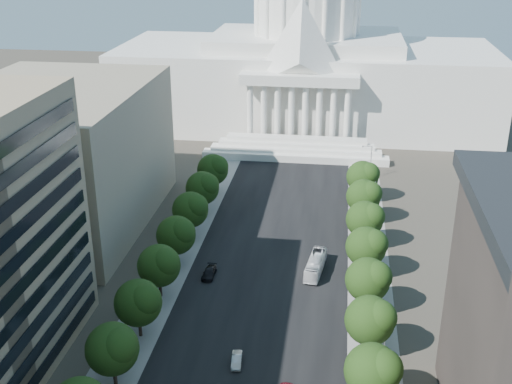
% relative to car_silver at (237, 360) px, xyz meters
% --- Properties ---
extents(road_asphalt, '(30.00, 260.00, 0.01)m').
position_rel_car_silver_xyz_m(road_asphalt, '(1.50, 35.07, -0.70)').
color(road_asphalt, black).
rests_on(road_asphalt, ground).
extents(sidewalk_left, '(8.00, 260.00, 0.02)m').
position_rel_car_silver_xyz_m(sidewalk_left, '(-17.50, 35.07, -0.70)').
color(sidewalk_left, gray).
rests_on(sidewalk_left, ground).
extents(sidewalk_right, '(8.00, 260.00, 0.02)m').
position_rel_car_silver_xyz_m(sidewalk_right, '(20.50, 35.07, -0.70)').
color(sidewalk_right, gray).
rests_on(sidewalk_right, ground).
extents(capitol, '(120.00, 56.00, 73.00)m').
position_rel_car_silver_xyz_m(capitol, '(1.50, 129.96, 19.31)').
color(capitol, white).
rests_on(capitol, ground).
extents(office_block_left_far, '(38.00, 52.00, 30.00)m').
position_rel_car_silver_xyz_m(office_block_left_far, '(-46.50, 45.07, 14.30)').
color(office_block_left_far, gray).
rests_on(office_block_left_far, ground).
extents(tree_l_d, '(7.79, 7.60, 9.97)m').
position_rel_car_silver_xyz_m(tree_l_d, '(-16.16, -7.12, 5.75)').
color(tree_l_d, '#33261C').
rests_on(tree_l_d, ground).
extents(tree_l_e, '(7.79, 7.60, 9.97)m').
position_rel_car_silver_xyz_m(tree_l_e, '(-16.16, 4.88, 5.75)').
color(tree_l_e, '#33261C').
rests_on(tree_l_e, ground).
extents(tree_l_f, '(7.79, 7.60, 9.97)m').
position_rel_car_silver_xyz_m(tree_l_f, '(-16.16, 16.88, 5.75)').
color(tree_l_f, '#33261C').
rests_on(tree_l_f, ground).
extents(tree_l_g, '(7.79, 7.60, 9.97)m').
position_rel_car_silver_xyz_m(tree_l_g, '(-16.16, 28.88, 5.75)').
color(tree_l_g, '#33261C').
rests_on(tree_l_g, ground).
extents(tree_l_h, '(7.79, 7.60, 9.97)m').
position_rel_car_silver_xyz_m(tree_l_h, '(-16.16, 40.88, 5.75)').
color(tree_l_h, '#33261C').
rests_on(tree_l_h, ground).
extents(tree_l_i, '(7.79, 7.60, 9.97)m').
position_rel_car_silver_xyz_m(tree_l_i, '(-16.16, 52.88, 5.75)').
color(tree_l_i, '#33261C').
rests_on(tree_l_i, ground).
extents(tree_l_j, '(7.79, 7.60, 9.97)m').
position_rel_car_silver_xyz_m(tree_l_j, '(-16.16, 64.88, 5.75)').
color(tree_l_j, '#33261C').
rests_on(tree_l_j, ground).
extents(tree_r_d, '(7.79, 7.60, 9.97)m').
position_rel_car_silver_xyz_m(tree_r_d, '(19.84, -7.12, 5.75)').
color(tree_r_d, '#33261C').
rests_on(tree_r_d, ground).
extents(tree_r_e, '(7.79, 7.60, 9.97)m').
position_rel_car_silver_xyz_m(tree_r_e, '(19.84, 4.88, 5.75)').
color(tree_r_e, '#33261C').
rests_on(tree_r_e, ground).
extents(tree_r_f, '(7.79, 7.60, 9.97)m').
position_rel_car_silver_xyz_m(tree_r_f, '(19.84, 16.88, 5.75)').
color(tree_r_f, '#33261C').
rests_on(tree_r_f, ground).
extents(tree_r_g, '(7.79, 7.60, 9.97)m').
position_rel_car_silver_xyz_m(tree_r_g, '(19.84, 28.88, 5.75)').
color(tree_r_g, '#33261C').
rests_on(tree_r_g, ground).
extents(tree_r_h, '(7.79, 7.60, 9.97)m').
position_rel_car_silver_xyz_m(tree_r_h, '(19.84, 40.88, 5.75)').
color(tree_r_h, '#33261C').
rests_on(tree_r_h, ground).
extents(tree_r_i, '(7.79, 7.60, 9.97)m').
position_rel_car_silver_xyz_m(tree_r_i, '(19.84, 52.88, 5.75)').
color(tree_r_i, '#33261C').
rests_on(tree_r_i, ground).
extents(tree_r_j, '(7.79, 7.60, 9.97)m').
position_rel_car_silver_xyz_m(tree_r_j, '(19.84, 64.88, 5.75)').
color(tree_r_j, '#33261C').
rests_on(tree_r_j, ground).
extents(streetlight_c, '(2.61, 0.44, 9.00)m').
position_rel_car_silver_xyz_m(streetlight_c, '(21.40, 5.07, 5.12)').
color(streetlight_c, gray).
rests_on(streetlight_c, ground).
extents(streetlight_d, '(2.61, 0.44, 9.00)m').
position_rel_car_silver_xyz_m(streetlight_d, '(21.40, 30.07, 5.12)').
color(streetlight_d, gray).
rests_on(streetlight_d, ground).
extents(streetlight_e, '(2.61, 0.44, 9.00)m').
position_rel_car_silver_xyz_m(streetlight_e, '(21.40, 55.07, 5.12)').
color(streetlight_e, gray).
rests_on(streetlight_e, ground).
extents(streetlight_f, '(2.61, 0.44, 9.00)m').
position_rel_car_silver_xyz_m(streetlight_f, '(21.40, 80.07, 5.12)').
color(streetlight_f, gray).
rests_on(streetlight_f, ground).
extents(car_silver, '(1.87, 4.36, 1.40)m').
position_rel_car_silver_xyz_m(car_silver, '(0.00, 0.00, 0.00)').
color(car_silver, '#AEB2B6').
rests_on(car_silver, ground).
extents(car_dark_b, '(2.28, 5.31, 1.53)m').
position_rel_car_silver_xyz_m(car_dark_b, '(-9.33, 24.96, 0.06)').
color(car_dark_b, black).
rests_on(car_dark_b, ground).
extents(city_bus, '(4.00, 11.27, 3.07)m').
position_rel_car_silver_xyz_m(city_bus, '(10.36, 29.38, 0.84)').
color(city_bus, silver).
rests_on(city_bus, ground).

